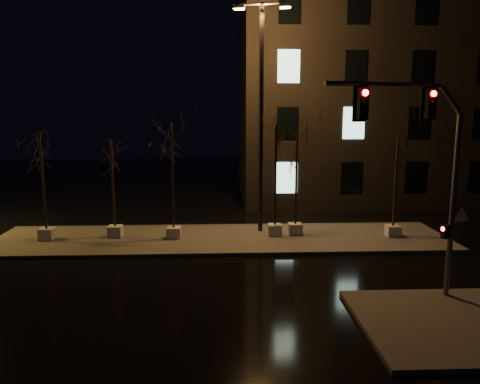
{
  "coord_description": "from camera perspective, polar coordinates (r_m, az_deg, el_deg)",
  "views": [
    {
      "loc": [
        -0.11,
        -16.09,
        6.31
      ],
      "look_at": [
        0.77,
        3.71,
        2.8
      ],
      "focal_mm": 35.0,
      "sensor_mm": 36.0,
      "label": 1
    }
  ],
  "objects": [
    {
      "name": "median",
      "position": [
        22.96,
        -2.19,
        -5.73
      ],
      "size": [
        22.0,
        5.0,
        0.15
      ],
      "primitive_type": "cube",
      "color": "#4C4944",
      "rests_on": "ground"
    },
    {
      "name": "tree_4",
      "position": [
        22.96,
        6.92,
        3.83
      ],
      "size": [
        1.8,
        1.8,
        4.88
      ],
      "color": "beige",
      "rests_on": "median"
    },
    {
      "name": "tree_1",
      "position": [
        23.15,
        -15.36,
        3.62
      ],
      "size": [
        1.8,
        1.8,
        4.89
      ],
      "color": "beige",
      "rests_on": "median"
    },
    {
      "name": "traffic_signal_mast",
      "position": [
        15.77,
        21.97,
        3.5
      ],
      "size": [
        5.49,
        1.68,
        6.95
      ],
      "rotation": [
        0.0,
        0.0,
        0.29
      ],
      "color": "slate",
      "rests_on": "sidewalk_corner"
    },
    {
      "name": "tree_5",
      "position": [
        23.61,
        18.59,
        4.0
      ],
      "size": [
        1.8,
        1.8,
        5.13
      ],
      "color": "beige",
      "rests_on": "median"
    },
    {
      "name": "streetlight_main",
      "position": [
        23.36,
        2.6,
        10.7
      ],
      "size": [
        2.78,
        0.89,
        11.15
      ],
      "rotation": [
        0.0,
        0.0,
        -0.21
      ],
      "color": "black",
      "rests_on": "median"
    },
    {
      "name": "ground",
      "position": [
        17.29,
        -2.06,
        -11.38
      ],
      "size": [
        90.0,
        90.0,
        0.0
      ],
      "primitive_type": "plane",
      "color": "black",
      "rests_on": "ground"
    },
    {
      "name": "tree_2",
      "position": [
        22.24,
        -8.33,
        5.26
      ],
      "size": [
        1.8,
        1.8,
        5.73
      ],
      "color": "beige",
      "rests_on": "median"
    },
    {
      "name": "tree_3",
      "position": [
        22.62,
        4.4,
        5.17
      ],
      "size": [
        1.8,
        1.8,
        5.6
      ],
      "color": "beige",
      "rests_on": "median"
    },
    {
      "name": "sidewalk_corner",
      "position": [
        15.98,
        27.01,
        -14.08
      ],
      "size": [
        7.0,
        5.0,
        0.15
      ],
      "primitive_type": "cube",
      "color": "#4C4944",
      "rests_on": "ground"
    },
    {
      "name": "tree_0",
      "position": [
        23.71,
        -23.09,
        4.03
      ],
      "size": [
        1.8,
        1.8,
        5.28
      ],
      "color": "beige",
      "rests_on": "median"
    },
    {
      "name": "building",
      "position": [
        36.92,
        20.33,
        11.28
      ],
      "size": [
        25.0,
        12.0,
        15.0
      ],
      "primitive_type": "cube",
      "color": "black",
      "rests_on": "ground"
    }
  ]
}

